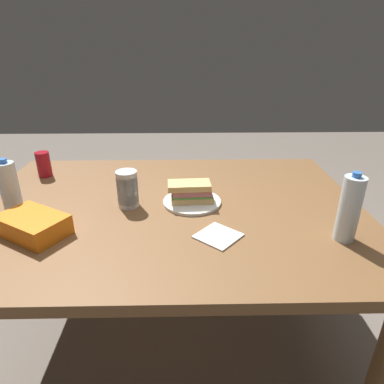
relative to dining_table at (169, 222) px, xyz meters
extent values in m
plane|color=#70665B|center=(0.00, 0.00, -0.66)|extent=(8.00, 8.00, 0.00)
cube|color=brown|center=(0.00, 0.00, 0.06)|extent=(1.57, 1.13, 0.04)
cylinder|color=brown|center=(-0.70, -0.48, -0.31)|extent=(0.07, 0.07, 0.70)
cylinder|color=brown|center=(0.70, -0.48, -0.31)|extent=(0.07, 0.07, 0.70)
cylinder|color=brown|center=(-0.70, 0.48, -0.31)|extent=(0.07, 0.07, 0.70)
cylinder|color=white|center=(-0.10, -0.02, 0.09)|extent=(0.24, 0.24, 0.01)
cube|color=#DBB26B|center=(-0.10, -0.02, 0.10)|extent=(0.17, 0.10, 0.02)
cube|color=#599E3F|center=(-0.10, -0.02, 0.12)|extent=(0.17, 0.10, 0.01)
cube|color=#C6727A|center=(-0.10, -0.02, 0.13)|extent=(0.16, 0.09, 0.02)
cube|color=yellow|center=(-0.10, -0.02, 0.15)|extent=(0.15, 0.09, 0.01)
cube|color=#DBB26B|center=(-0.09, -0.01, 0.16)|extent=(0.17, 0.10, 0.02)
cylinder|color=maroon|center=(0.62, -0.33, 0.14)|extent=(0.07, 0.07, 0.12)
cube|color=orange|center=(0.45, 0.21, 0.12)|extent=(0.27, 0.25, 0.07)
cylinder|color=silver|center=(-0.60, 0.26, 0.19)|extent=(0.07, 0.07, 0.23)
cylinder|color=blue|center=(-0.60, 0.26, 0.31)|extent=(0.03, 0.03, 0.02)
cylinder|color=silver|center=(0.16, 0.00, 0.13)|extent=(0.08, 0.08, 0.09)
cylinder|color=silver|center=(0.16, 0.00, 0.15)|extent=(0.08, 0.08, 0.09)
cylinder|color=silver|center=(0.16, 0.00, 0.16)|extent=(0.08, 0.08, 0.09)
cylinder|color=silver|center=(0.16, 0.00, 0.18)|extent=(0.08, 0.08, 0.09)
cylinder|color=silver|center=(0.60, 0.04, 0.18)|extent=(0.07, 0.07, 0.20)
cylinder|color=blue|center=(0.60, 0.04, 0.29)|extent=(0.03, 0.03, 0.02)
cube|color=white|center=(-0.18, 0.24, 0.08)|extent=(0.18, 0.18, 0.01)
camera|label=1|loc=(-0.07, 1.22, 0.70)|focal=31.39mm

